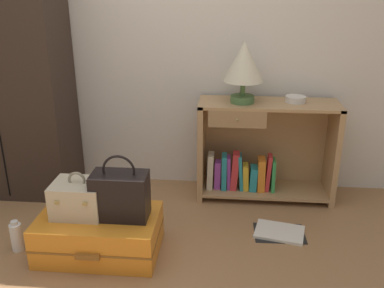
{
  "coord_description": "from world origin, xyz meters",
  "views": [
    {
      "loc": [
        0.56,
        -1.74,
        1.57
      ],
      "look_at": [
        0.32,
        0.88,
        0.55
      ],
      "focal_mm": 39.84,
      "sensor_mm": 36.0,
      "label": 1
    }
  ],
  "objects_px": {
    "bookshelf": "(260,152)",
    "open_book_on_floor": "(279,232)",
    "wardrobe": "(6,68)",
    "train_case": "(79,198)",
    "bowl": "(295,99)",
    "table_lamp": "(244,64)",
    "suitcase_large": "(100,234)",
    "bottle": "(17,237)",
    "handbag": "(120,195)"
  },
  "relations": [
    {
      "from": "bookshelf",
      "to": "open_book_on_floor",
      "type": "bearing_deg",
      "value": -78.0
    },
    {
      "from": "wardrobe",
      "to": "train_case",
      "type": "height_order",
      "value": "wardrobe"
    },
    {
      "from": "bowl",
      "to": "train_case",
      "type": "distance_m",
      "value": 1.64
    },
    {
      "from": "bookshelf",
      "to": "table_lamp",
      "type": "bearing_deg",
      "value": -167.15
    },
    {
      "from": "wardrobe",
      "to": "open_book_on_floor",
      "type": "bearing_deg",
      "value": -13.78
    },
    {
      "from": "wardrobe",
      "to": "train_case",
      "type": "distance_m",
      "value": 1.23
    },
    {
      "from": "suitcase_large",
      "to": "bottle",
      "type": "bearing_deg",
      "value": -176.73
    },
    {
      "from": "bowl",
      "to": "handbag",
      "type": "height_order",
      "value": "bowl"
    },
    {
      "from": "bottle",
      "to": "bookshelf",
      "type": "bearing_deg",
      "value": 29.97
    },
    {
      "from": "bottle",
      "to": "open_book_on_floor",
      "type": "distance_m",
      "value": 1.67
    },
    {
      "from": "bookshelf",
      "to": "bowl",
      "type": "height_order",
      "value": "bowl"
    },
    {
      "from": "bookshelf",
      "to": "train_case",
      "type": "relative_size",
      "value": 3.4
    },
    {
      "from": "table_lamp",
      "to": "handbag",
      "type": "xyz_separation_m",
      "value": [
        -0.71,
        -0.8,
        -0.63
      ]
    },
    {
      "from": "wardrobe",
      "to": "bookshelf",
      "type": "distance_m",
      "value": 1.96
    },
    {
      "from": "handbag",
      "to": "bottle",
      "type": "distance_m",
      "value": 0.72
    },
    {
      "from": "train_case",
      "to": "handbag",
      "type": "distance_m",
      "value": 0.26
    },
    {
      "from": "suitcase_large",
      "to": "open_book_on_floor",
      "type": "distance_m",
      "value": 1.16
    },
    {
      "from": "train_case",
      "to": "bottle",
      "type": "bearing_deg",
      "value": -172.85
    },
    {
      "from": "bookshelf",
      "to": "table_lamp",
      "type": "height_order",
      "value": "table_lamp"
    },
    {
      "from": "bowl",
      "to": "train_case",
      "type": "relative_size",
      "value": 0.49
    },
    {
      "from": "bookshelf",
      "to": "bowl",
      "type": "bearing_deg",
      "value": 2.76
    },
    {
      "from": "wardrobe",
      "to": "table_lamp",
      "type": "relative_size",
      "value": 4.5
    },
    {
      "from": "bookshelf",
      "to": "train_case",
      "type": "bearing_deg",
      "value": -143.57
    },
    {
      "from": "table_lamp",
      "to": "wardrobe",
      "type": "bearing_deg",
      "value": -179.16
    },
    {
      "from": "bookshelf",
      "to": "handbag",
      "type": "xyz_separation_m",
      "value": [
        -0.86,
        -0.84,
        0.04
      ]
    },
    {
      "from": "wardrobe",
      "to": "bookshelf",
      "type": "relative_size",
      "value": 1.92
    },
    {
      "from": "bottle",
      "to": "open_book_on_floor",
      "type": "xyz_separation_m",
      "value": [
        1.63,
        0.33,
        -0.09
      ]
    },
    {
      "from": "bookshelf",
      "to": "table_lamp",
      "type": "relative_size",
      "value": 2.34
    },
    {
      "from": "table_lamp",
      "to": "open_book_on_floor",
      "type": "bearing_deg",
      "value": -62.5
    },
    {
      "from": "bookshelf",
      "to": "bottle",
      "type": "bearing_deg",
      "value": -150.03
    },
    {
      "from": "bowl",
      "to": "suitcase_large",
      "type": "distance_m",
      "value": 1.63
    },
    {
      "from": "table_lamp",
      "to": "bottle",
      "type": "height_order",
      "value": "table_lamp"
    },
    {
      "from": "suitcase_large",
      "to": "handbag",
      "type": "height_order",
      "value": "handbag"
    },
    {
      "from": "bowl",
      "to": "handbag",
      "type": "bearing_deg",
      "value": -142.03
    },
    {
      "from": "bowl",
      "to": "handbag",
      "type": "relative_size",
      "value": 0.37
    },
    {
      "from": "bookshelf",
      "to": "handbag",
      "type": "relative_size",
      "value": 2.55
    },
    {
      "from": "bowl",
      "to": "bottle",
      "type": "relative_size",
      "value": 0.71
    },
    {
      "from": "bottle",
      "to": "wardrobe",
      "type": "bearing_deg",
      "value": 113.06
    },
    {
      "from": "train_case",
      "to": "open_book_on_floor",
      "type": "distance_m",
      "value": 1.31
    },
    {
      "from": "bowl",
      "to": "train_case",
      "type": "bearing_deg",
      "value": -148.18
    },
    {
      "from": "bottle",
      "to": "bowl",
      "type": "bearing_deg",
      "value": 26.89
    },
    {
      "from": "wardrobe",
      "to": "open_book_on_floor",
      "type": "height_order",
      "value": "wardrobe"
    },
    {
      "from": "bottle",
      "to": "suitcase_large",
      "type": "bearing_deg",
      "value": 3.27
    },
    {
      "from": "handbag",
      "to": "bookshelf",
      "type": "bearing_deg",
      "value": 44.31
    },
    {
      "from": "bookshelf",
      "to": "wardrobe",
      "type": "bearing_deg",
      "value": -178.17
    },
    {
      "from": "suitcase_large",
      "to": "table_lamp",
      "type": "bearing_deg",
      "value": 43.58
    },
    {
      "from": "open_book_on_floor",
      "to": "bowl",
      "type": "bearing_deg",
      "value": 78.44
    },
    {
      "from": "wardrobe",
      "to": "train_case",
      "type": "relative_size",
      "value": 6.53
    },
    {
      "from": "handbag",
      "to": "open_book_on_floor",
      "type": "relative_size",
      "value": 1.11
    },
    {
      "from": "bowl",
      "to": "train_case",
      "type": "height_order",
      "value": "bowl"
    }
  ]
}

